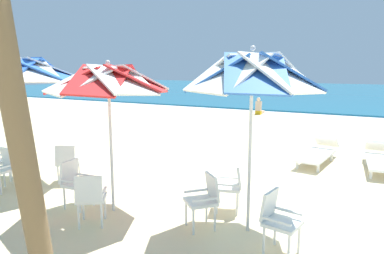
{
  "coord_description": "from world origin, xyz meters",
  "views": [
    {
      "loc": [
        1.95,
        -7.36,
        2.52
      ],
      "look_at": [
        -2.11,
        0.43,
        1.0
      ],
      "focal_mm": 32.53,
      "sensor_mm": 36.0,
      "label": 1
    }
  ],
  "objects_px": {
    "beach_umbrella_1": "(108,81)",
    "plastic_chair_2": "(204,198)",
    "beach_umbrella_2": "(18,71)",
    "palm_tree_4": "(3,13)",
    "plastic_chair_1": "(278,218)",
    "sun_lounger_1": "(318,153)",
    "sun_lounger_0": "(381,159)",
    "plastic_chair_4": "(75,181)",
    "beachgoer_seated": "(259,109)",
    "plastic_chair_7": "(67,161)",
    "beach_umbrella_0": "(252,74)",
    "plastic_chair_3": "(91,196)",
    "plastic_chair_0": "(232,184)",
    "plastic_chair_5": "(4,167)"
  },
  "relations": [
    {
      "from": "beach_umbrella_1",
      "to": "plastic_chair_2",
      "type": "bearing_deg",
      "value": 5.16
    },
    {
      "from": "plastic_chair_2",
      "to": "beach_umbrella_2",
      "type": "bearing_deg",
      "value": 178.69
    },
    {
      "from": "beach_umbrella_2",
      "to": "palm_tree_4",
      "type": "xyz_separation_m",
      "value": [
        3.32,
        -2.54,
        0.59
      ]
    },
    {
      "from": "plastic_chair_1",
      "to": "palm_tree_4",
      "type": "bearing_deg",
      "value": -134.93
    },
    {
      "from": "sun_lounger_1",
      "to": "sun_lounger_0",
      "type": "bearing_deg",
      "value": 1.48
    },
    {
      "from": "plastic_chair_4",
      "to": "beachgoer_seated",
      "type": "xyz_separation_m",
      "value": [
        -0.76,
        13.89,
        -0.2
      ]
    },
    {
      "from": "plastic_chair_4",
      "to": "plastic_chair_7",
      "type": "bearing_deg",
      "value": 142.25
    },
    {
      "from": "plastic_chair_2",
      "to": "sun_lounger_1",
      "type": "relative_size",
      "value": 0.39
    },
    {
      "from": "beach_umbrella_0",
      "to": "plastic_chair_1",
      "type": "xyz_separation_m",
      "value": [
        0.56,
        -0.43,
        -1.92
      ]
    },
    {
      "from": "beach_umbrella_1",
      "to": "plastic_chair_3",
      "type": "xyz_separation_m",
      "value": [
        0.08,
        -0.63,
        -1.79
      ]
    },
    {
      "from": "plastic_chair_0",
      "to": "beachgoer_seated",
      "type": "bearing_deg",
      "value": 104.65
    },
    {
      "from": "plastic_chair_3",
      "to": "palm_tree_4",
      "type": "xyz_separation_m",
      "value": [
        0.62,
        -1.65,
        2.54
      ]
    },
    {
      "from": "beach_umbrella_0",
      "to": "plastic_chair_3",
      "type": "bearing_deg",
      "value": -156.42
    },
    {
      "from": "beach_umbrella_2",
      "to": "plastic_chair_0",
      "type": "bearing_deg",
      "value": 8.86
    },
    {
      "from": "beach_umbrella_0",
      "to": "plastic_chair_1",
      "type": "relative_size",
      "value": 3.26
    },
    {
      "from": "plastic_chair_3",
      "to": "plastic_chair_7",
      "type": "height_order",
      "value": "same"
    },
    {
      "from": "plastic_chair_5",
      "to": "beachgoer_seated",
      "type": "distance_m",
      "value": 13.96
    },
    {
      "from": "beach_umbrella_0",
      "to": "plastic_chair_2",
      "type": "height_order",
      "value": "beach_umbrella_0"
    },
    {
      "from": "beach_umbrella_0",
      "to": "plastic_chair_4",
      "type": "height_order",
      "value": "beach_umbrella_0"
    },
    {
      "from": "palm_tree_4",
      "to": "sun_lounger_0",
      "type": "bearing_deg",
      "value": 64.19
    },
    {
      "from": "plastic_chair_2",
      "to": "plastic_chair_3",
      "type": "bearing_deg",
      "value": -154.27
    },
    {
      "from": "plastic_chair_4",
      "to": "sun_lounger_1",
      "type": "height_order",
      "value": "plastic_chair_4"
    },
    {
      "from": "beach_umbrella_1",
      "to": "plastic_chair_3",
      "type": "distance_m",
      "value": 1.9
    },
    {
      "from": "plastic_chair_4",
      "to": "sun_lounger_1",
      "type": "relative_size",
      "value": 0.39
    },
    {
      "from": "plastic_chair_4",
      "to": "plastic_chair_5",
      "type": "xyz_separation_m",
      "value": [
        -1.98,
        -0.02,
        0.0
      ]
    },
    {
      "from": "plastic_chair_1",
      "to": "beach_umbrella_1",
      "type": "xyz_separation_m",
      "value": [
        -2.92,
        0.07,
        1.79
      ]
    },
    {
      "from": "beach_umbrella_0",
      "to": "palm_tree_4",
      "type": "xyz_separation_m",
      "value": [
        -1.65,
        -2.65,
        0.62
      ]
    },
    {
      "from": "plastic_chair_7",
      "to": "sun_lounger_1",
      "type": "height_order",
      "value": "plastic_chair_7"
    },
    {
      "from": "plastic_chair_0",
      "to": "plastic_chair_7",
      "type": "relative_size",
      "value": 1.0
    },
    {
      "from": "plastic_chair_4",
      "to": "beachgoer_seated",
      "type": "height_order",
      "value": "beachgoer_seated"
    },
    {
      "from": "plastic_chair_2",
      "to": "beachgoer_seated",
      "type": "xyz_separation_m",
      "value": [
        -3.18,
        13.56,
        -0.2
      ]
    },
    {
      "from": "plastic_chair_2",
      "to": "plastic_chair_5",
      "type": "height_order",
      "value": "same"
    },
    {
      "from": "beach_umbrella_2",
      "to": "sun_lounger_1",
      "type": "bearing_deg",
      "value": 41.23
    },
    {
      "from": "plastic_chair_0",
      "to": "palm_tree_4",
      "type": "height_order",
      "value": "palm_tree_4"
    },
    {
      "from": "plastic_chair_2",
      "to": "beachgoer_seated",
      "type": "bearing_deg",
      "value": 103.2
    },
    {
      "from": "sun_lounger_0",
      "to": "plastic_chair_1",
      "type": "bearing_deg",
      "value": -104.49
    },
    {
      "from": "plastic_chair_1",
      "to": "sun_lounger_1",
      "type": "bearing_deg",
      "value": 91.92
    },
    {
      "from": "plastic_chair_0",
      "to": "plastic_chair_1",
      "type": "bearing_deg",
      "value": -44.05
    },
    {
      "from": "beachgoer_seated",
      "to": "palm_tree_4",
      "type": "bearing_deg",
      "value": -82.25
    },
    {
      "from": "plastic_chair_1",
      "to": "plastic_chair_2",
      "type": "relative_size",
      "value": 1.0
    },
    {
      "from": "plastic_chair_1",
      "to": "plastic_chair_4",
      "type": "xyz_separation_m",
      "value": [
        -3.63,
        -0.11,
        0.0
      ]
    },
    {
      "from": "plastic_chair_2",
      "to": "beach_umbrella_2",
      "type": "relative_size",
      "value": 0.31
    },
    {
      "from": "plastic_chair_0",
      "to": "plastic_chair_7",
      "type": "xyz_separation_m",
      "value": [
        -3.74,
        -0.23,
        0.0
      ]
    },
    {
      "from": "plastic_chair_3",
      "to": "sun_lounger_0",
      "type": "relative_size",
      "value": 0.4
    },
    {
      "from": "plastic_chair_0",
      "to": "beach_umbrella_1",
      "type": "relative_size",
      "value": 0.33
    },
    {
      "from": "plastic_chair_2",
      "to": "sun_lounger_0",
      "type": "bearing_deg",
      "value": 62.52
    },
    {
      "from": "beach_umbrella_0",
      "to": "plastic_chair_7",
      "type": "distance_m",
      "value": 4.66
    },
    {
      "from": "plastic_chair_1",
      "to": "palm_tree_4",
      "type": "height_order",
      "value": "palm_tree_4"
    },
    {
      "from": "sun_lounger_1",
      "to": "palm_tree_4",
      "type": "height_order",
      "value": "palm_tree_4"
    },
    {
      "from": "beach_umbrella_1",
      "to": "beach_umbrella_2",
      "type": "height_order",
      "value": "beach_umbrella_2"
    }
  ]
}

